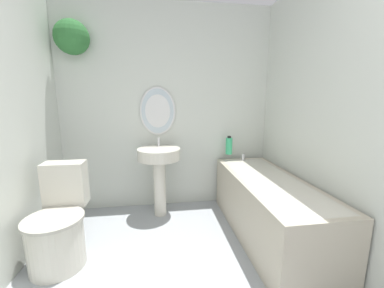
{
  "coord_description": "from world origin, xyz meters",
  "views": [
    {
      "loc": [
        -0.13,
        -0.25,
        1.33
      ],
      "look_at": [
        0.14,
        1.61,
        0.96
      ],
      "focal_mm": 22.0,
      "sensor_mm": 36.0,
      "label": 1
    }
  ],
  "objects_px": {
    "pedestal_sink": "(159,165)",
    "bathtub": "(268,206)",
    "toilet": "(59,227)",
    "shampoo_bottle": "(229,146)"
  },
  "relations": [
    {
      "from": "toilet",
      "to": "pedestal_sink",
      "type": "xyz_separation_m",
      "value": [
        0.83,
        0.68,
        0.29
      ]
    },
    {
      "from": "toilet",
      "to": "bathtub",
      "type": "bearing_deg",
      "value": 3.16
    },
    {
      "from": "toilet",
      "to": "shampoo_bottle",
      "type": "distance_m",
      "value": 1.93
    },
    {
      "from": "toilet",
      "to": "pedestal_sink",
      "type": "height_order",
      "value": "pedestal_sink"
    },
    {
      "from": "toilet",
      "to": "bathtub",
      "type": "relative_size",
      "value": 0.49
    },
    {
      "from": "pedestal_sink",
      "to": "bathtub",
      "type": "height_order",
      "value": "pedestal_sink"
    },
    {
      "from": "toilet",
      "to": "shampoo_bottle",
      "type": "bearing_deg",
      "value": 26.51
    },
    {
      "from": "shampoo_bottle",
      "to": "pedestal_sink",
      "type": "bearing_deg",
      "value": -169.66
    },
    {
      "from": "pedestal_sink",
      "to": "bathtub",
      "type": "distance_m",
      "value": 1.22
    },
    {
      "from": "pedestal_sink",
      "to": "shampoo_bottle",
      "type": "bearing_deg",
      "value": 10.34
    }
  ]
}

